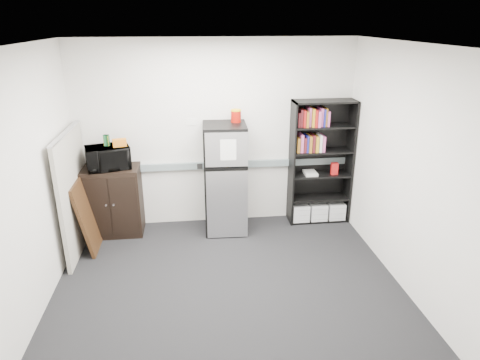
{
  "coord_description": "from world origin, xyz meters",
  "views": [
    {
      "loc": [
        -0.38,
        -4.25,
        2.93
      ],
      "look_at": [
        0.25,
        0.9,
        0.96
      ],
      "focal_mm": 32.0,
      "sensor_mm": 36.0,
      "label": 1
    }
  ],
  "objects": [
    {
      "name": "wall_back",
      "position": [
        0.0,
        1.75,
        1.35
      ],
      "size": [
        4.0,
        0.02,
        2.7
      ],
      "primitive_type": "cube",
      "color": "white",
      "rests_on": "floor"
    },
    {
      "name": "floor",
      "position": [
        0.0,
        0.0,
        0.0
      ],
      "size": [
        4.0,
        4.0,
        0.0
      ],
      "primitive_type": "plane",
      "color": "black",
      "rests_on": "ground"
    },
    {
      "name": "wall_note",
      "position": [
        -0.35,
        1.74,
        1.55
      ],
      "size": [
        0.14,
        0.0,
        0.1
      ],
      "primitive_type": "cube",
      "color": "white",
      "rests_on": "wall_back"
    },
    {
      "name": "electrical_raceway",
      "position": [
        0.0,
        1.72,
        0.9
      ],
      "size": [
        3.92,
        0.05,
        0.1
      ],
      "primitive_type": "cube",
      "color": "gray",
      "rests_on": "wall_back"
    },
    {
      "name": "microwave",
      "position": [
        -1.5,
        1.48,
        1.15
      ],
      "size": [
        0.65,
        0.53,
        0.31
      ],
      "primitive_type": "imported",
      "rotation": [
        0.0,
        0.0,
        0.28
      ],
      "color": "black",
      "rests_on": "cabinet"
    },
    {
      "name": "snack_box_b",
      "position": [
        -1.5,
        1.52,
        1.38
      ],
      "size": [
        0.08,
        0.07,
        0.15
      ],
      "primitive_type": "cube",
      "rotation": [
        0.0,
        0.0,
        -0.3
      ],
      "color": "#0C3816",
      "rests_on": "microwave"
    },
    {
      "name": "framed_poster",
      "position": [
        -1.77,
        1.14,
        0.49
      ],
      "size": [
        0.23,
        0.76,
        0.96
      ],
      "rotation": [
        0.0,
        -0.19,
        0.0
      ],
      "color": "black",
      "rests_on": "floor"
    },
    {
      "name": "cabinet",
      "position": [
        -1.5,
        1.5,
        0.5
      ],
      "size": [
        0.79,
        0.53,
        0.99
      ],
      "color": "black",
      "rests_on": "floor"
    },
    {
      "name": "coffee_can",
      "position": [
        0.27,
        1.55,
        1.68
      ],
      "size": [
        0.14,
        0.14,
        0.19
      ],
      "color": "#9A1007",
      "rests_on": "refrigerator"
    },
    {
      "name": "snack_bag",
      "position": [
        -1.32,
        1.47,
        1.36
      ],
      "size": [
        0.2,
        0.14,
        0.1
      ],
      "primitive_type": "cube",
      "rotation": [
        0.0,
        0.0,
        0.23
      ],
      "color": "orange",
      "rests_on": "microwave"
    },
    {
      "name": "ceiling",
      "position": [
        0.0,
        0.0,
        2.7
      ],
      "size": [
        4.0,
        3.5,
        0.02
      ],
      "primitive_type": "cube",
      "color": "white",
      "rests_on": "wall_back"
    },
    {
      "name": "snack_box_c",
      "position": [
        -1.5,
        1.52,
        1.38
      ],
      "size": [
        0.08,
        0.07,
        0.14
      ],
      "primitive_type": "cube",
      "rotation": [
        0.0,
        0.0,
        -0.3
      ],
      "color": "orange",
      "rests_on": "microwave"
    },
    {
      "name": "wall_left",
      "position": [
        -2.0,
        0.0,
        1.35
      ],
      "size": [
        0.02,
        3.5,
        2.7
      ],
      "primitive_type": "cube",
      "color": "white",
      "rests_on": "floor"
    },
    {
      "name": "wall_right",
      "position": [
        2.0,
        0.0,
        1.35
      ],
      "size": [
        0.02,
        3.5,
        2.7
      ],
      "primitive_type": "cube",
      "color": "white",
      "rests_on": "floor"
    },
    {
      "name": "snack_box_a",
      "position": [
        -1.5,
        1.52,
        1.38
      ],
      "size": [
        0.07,
        0.05,
        0.15
      ],
      "primitive_type": "cube",
      "rotation": [
        0.0,
        0.0,
        0.01
      ],
      "color": "#18542D",
      "rests_on": "microwave"
    },
    {
      "name": "refrigerator",
      "position": [
        0.1,
        1.42,
        0.79
      ],
      "size": [
        0.62,
        0.64,
        1.58
      ],
      "rotation": [
        0.0,
        0.0,
        -0.04
      ],
      "color": "black",
      "rests_on": "floor"
    },
    {
      "name": "bookshelf",
      "position": [
        1.53,
        1.57,
        0.91
      ],
      "size": [
        0.9,
        0.34,
        1.85
      ],
      "color": "black",
      "rests_on": "floor"
    },
    {
      "name": "cubicle_partition",
      "position": [
        -1.9,
        1.08,
        0.81
      ],
      "size": [
        0.06,
        1.3,
        1.62
      ],
      "color": "gray",
      "rests_on": "floor"
    }
  ]
}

